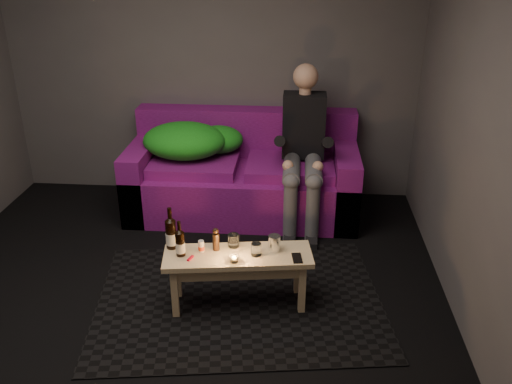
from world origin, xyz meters
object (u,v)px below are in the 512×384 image
at_px(beer_bottle_a, 171,233).
at_px(steel_cup, 274,243).
at_px(sofa, 243,177).
at_px(coffee_table, 238,263).
at_px(beer_bottle_b, 180,243).
at_px(person, 303,145).

relative_size(beer_bottle_a, steel_cup, 2.71).
bearing_deg(steel_cup, beer_bottle_a, -178.41).
height_order(sofa, beer_bottle_a, sofa).
bearing_deg(coffee_table, beer_bottle_b, -173.29).
height_order(person, beer_bottle_b, person).
bearing_deg(steel_cup, beer_bottle_b, -169.67).
distance_m(person, beer_bottle_b, 1.67).
relative_size(beer_bottle_a, beer_bottle_b, 1.19).
xyz_separation_m(sofa, steel_cup, (0.37, -1.49, 0.15)).
xyz_separation_m(coffee_table, beer_bottle_a, (-0.48, 0.05, 0.19)).
xyz_separation_m(person, coffee_table, (-0.44, -1.38, -0.39)).
distance_m(sofa, person, 0.71).
xyz_separation_m(person, beer_bottle_b, (-0.83, -1.43, -0.22)).
bearing_deg(beer_bottle_a, beer_bottle_b, -49.02).
relative_size(sofa, steel_cup, 18.59).
distance_m(coffee_table, beer_bottle_b, 0.43).
relative_size(sofa, beer_bottle_a, 6.86).
xyz_separation_m(sofa, beer_bottle_a, (-0.36, -1.51, 0.20)).
relative_size(beer_bottle_b, steel_cup, 2.28).
bearing_deg(person, beer_bottle_a, -124.53).
distance_m(beer_bottle_a, steel_cup, 0.73).
xyz_separation_m(sofa, coffee_table, (0.12, -1.56, 0.01)).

